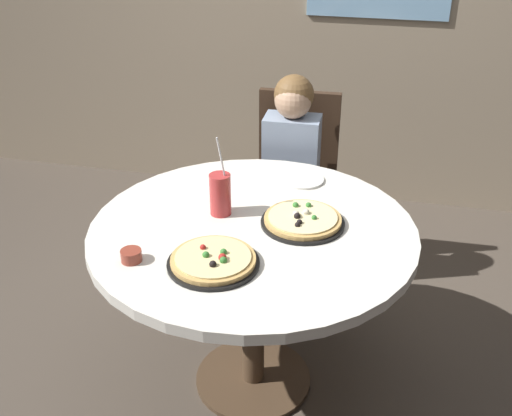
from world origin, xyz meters
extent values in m
plane|color=#4C4238|center=(0.00, 0.00, 0.00)|extent=(8.00, 8.00, 0.00)
cylinder|color=silver|center=(0.00, 0.00, 0.73)|extent=(1.19, 1.19, 0.04)
cylinder|color=#4C3826|center=(0.00, 0.00, 0.36)|extent=(0.09, 0.09, 0.69)
cylinder|color=#4C3826|center=(0.00, 0.00, 0.01)|extent=(0.48, 0.48, 0.02)
cube|color=#382619|center=(0.00, 0.80, 0.43)|extent=(0.41, 0.41, 0.04)
cube|color=#382619|center=(0.00, 0.98, 0.69)|extent=(0.40, 0.05, 0.52)
cylinder|color=#382619|center=(-0.17, 0.62, 0.21)|extent=(0.04, 0.04, 0.41)
cylinder|color=#382619|center=(0.17, 0.63, 0.21)|extent=(0.04, 0.04, 0.41)
cylinder|color=#382619|center=(-0.17, 0.96, 0.21)|extent=(0.04, 0.04, 0.41)
cylinder|color=#382619|center=(0.17, 0.97, 0.21)|extent=(0.04, 0.04, 0.41)
cube|color=#3F4766|center=(0.00, 0.64, 0.23)|extent=(0.25, 0.33, 0.45)
cube|color=#8C9EB7|center=(0.00, 0.78, 0.67)|extent=(0.26, 0.17, 0.44)
sphere|color=tan|center=(0.00, 0.78, 0.97)|extent=(0.17, 0.17, 0.17)
sphere|color=brown|center=(0.00, 0.80, 0.99)|extent=(0.18, 0.18, 0.18)
cylinder|color=black|center=(-0.07, -0.27, 0.76)|extent=(0.30, 0.30, 0.01)
cylinder|color=tan|center=(-0.07, -0.27, 0.77)|extent=(0.28, 0.28, 0.02)
cylinder|color=beige|center=(-0.07, -0.27, 0.78)|extent=(0.25, 0.25, 0.01)
sphere|color=#B2231E|center=(-0.11, -0.23, 0.79)|extent=(0.02, 0.02, 0.02)
sphere|color=#387F33|center=(-0.04, -0.24, 0.79)|extent=(0.02, 0.02, 0.02)
sphere|color=#387F33|center=(-0.09, -0.27, 0.79)|extent=(0.02, 0.02, 0.02)
sphere|color=black|center=(-0.05, -0.32, 0.79)|extent=(0.02, 0.02, 0.02)
sphere|color=#B2231E|center=(-0.03, -0.28, 0.79)|extent=(0.03, 0.03, 0.03)
sphere|color=#387F33|center=(-0.03, -0.29, 0.79)|extent=(0.02, 0.02, 0.02)
cylinder|color=black|center=(0.17, 0.06, 0.76)|extent=(0.31, 0.31, 0.01)
cylinder|color=tan|center=(0.17, 0.06, 0.77)|extent=(0.28, 0.28, 0.02)
cylinder|color=beige|center=(0.17, 0.06, 0.78)|extent=(0.25, 0.25, 0.01)
sphere|color=#387F33|center=(0.18, 0.14, 0.79)|extent=(0.02, 0.02, 0.02)
sphere|color=black|center=(0.17, -0.01, 0.79)|extent=(0.02, 0.02, 0.02)
sphere|color=beige|center=(0.15, 0.06, 0.79)|extent=(0.03, 0.03, 0.03)
sphere|color=beige|center=(0.18, 0.08, 0.79)|extent=(0.02, 0.02, 0.02)
sphere|color=black|center=(0.17, 0.01, 0.79)|extent=(0.02, 0.02, 0.02)
sphere|color=black|center=(0.15, 0.04, 0.79)|extent=(0.02, 0.02, 0.02)
sphere|color=#387F33|center=(0.21, 0.05, 0.79)|extent=(0.02, 0.02, 0.02)
sphere|color=#387F33|center=(0.13, 0.13, 0.79)|extent=(0.02, 0.02, 0.02)
cylinder|color=#B73333|center=(-0.14, 0.07, 0.83)|extent=(0.08, 0.08, 0.16)
cylinder|color=white|center=(-0.13, 0.07, 0.95)|extent=(0.04, 0.01, 0.22)
cylinder|color=brown|center=(-0.34, -0.31, 0.77)|extent=(0.07, 0.07, 0.04)
cylinder|color=white|center=(0.11, 0.41, 0.76)|extent=(0.18, 0.18, 0.01)
camera|label=1|loc=(0.45, -1.85, 1.87)|focal=42.85mm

